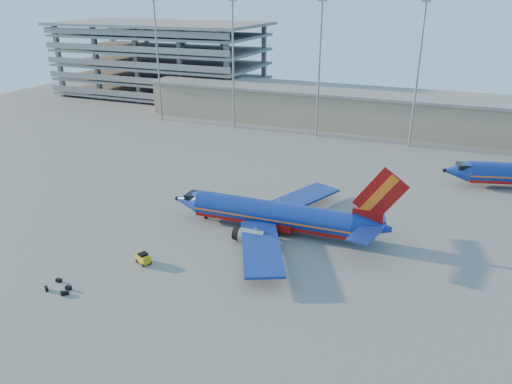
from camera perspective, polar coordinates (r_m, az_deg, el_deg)
ground at (r=69.48m, az=0.12°, el=-3.45°), size 220.00×220.00×0.00m
terminal_building at (r=119.55m, az=15.61°, el=8.84°), size 122.00×16.00×8.50m
parking_garage at (r=158.64m, az=-10.68°, el=15.04°), size 62.00×32.00×21.40m
light_mast_row at (r=106.40m, az=12.66°, el=14.83°), size 101.60×1.60×28.65m
aircraft_main at (r=66.10m, az=2.51°, el=-2.67°), size 31.59×30.38×10.70m
baggage_tug at (r=60.58m, az=-12.77°, el=-7.37°), size 2.14×1.78×1.33m
luggage_pile at (r=58.46m, az=-21.43°, el=-10.16°), size 3.16×2.35×0.47m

